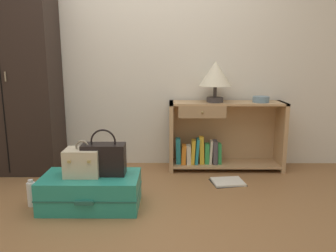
# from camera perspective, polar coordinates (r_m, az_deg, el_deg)

# --- Properties ---
(ground_plane) EXTENTS (9.00, 9.00, 0.00)m
(ground_plane) POSITION_cam_1_polar(r_m,az_deg,el_deg) (2.46, -6.47, -16.71)
(ground_plane) COLOR olive
(back_wall) EXTENTS (6.40, 0.10, 2.60)m
(back_wall) POSITION_cam_1_polar(r_m,az_deg,el_deg) (3.66, -4.14, 13.68)
(back_wall) COLOR silver
(back_wall) RESTS_ON ground_plane
(wardrobe) EXTENTS (0.88, 0.47, 1.99)m
(wardrobe) POSITION_cam_1_polar(r_m,az_deg,el_deg) (3.72, -25.16, 7.86)
(wardrobe) COLOR black
(wardrobe) RESTS_ON ground_plane
(bookshelf) EXTENTS (1.19, 0.34, 0.72)m
(bookshelf) POSITION_cam_1_polar(r_m,az_deg,el_deg) (3.56, 8.86, -1.79)
(bookshelf) COLOR tan
(bookshelf) RESTS_ON ground_plane
(table_lamp) EXTENTS (0.33, 0.33, 0.41)m
(table_lamp) POSITION_cam_1_polar(r_m,az_deg,el_deg) (3.44, 8.13, 8.63)
(table_lamp) COLOR #3D3838
(table_lamp) RESTS_ON bookshelf
(bowl) EXTENTS (0.17, 0.17, 0.06)m
(bowl) POSITION_cam_1_polar(r_m,az_deg,el_deg) (3.55, 15.60, 4.42)
(bowl) COLOR slate
(bowl) RESTS_ON bookshelf
(suitcase_large) EXTENTS (0.77, 0.45, 0.26)m
(suitcase_large) POSITION_cam_1_polar(r_m,az_deg,el_deg) (2.76, -13.01, -10.79)
(suitcase_large) COLOR teal
(suitcase_large) RESTS_ON ground_plane
(train_case) EXTENTS (0.27, 0.21, 0.28)m
(train_case) POSITION_cam_1_polar(r_m,az_deg,el_deg) (2.70, -14.36, -5.97)
(train_case) COLOR beige
(train_case) RESTS_ON suitcase_large
(handbag) EXTENTS (0.34, 0.15, 0.37)m
(handbag) POSITION_cam_1_polar(r_m,az_deg,el_deg) (2.68, -10.91, -5.49)
(handbag) COLOR black
(handbag) RESTS_ON suitcase_large
(bottle) EXTENTS (0.07, 0.07, 0.22)m
(bottle) POSITION_cam_1_polar(r_m,az_deg,el_deg) (2.92, -22.31, -10.66)
(bottle) COLOR white
(bottle) RESTS_ON ground_plane
(open_book_on_floor) EXTENTS (0.35, 0.30, 0.02)m
(open_book_on_floor) POSITION_cam_1_polar(r_m,az_deg,el_deg) (3.26, 10.17, -9.38)
(open_book_on_floor) COLOR white
(open_book_on_floor) RESTS_ON ground_plane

